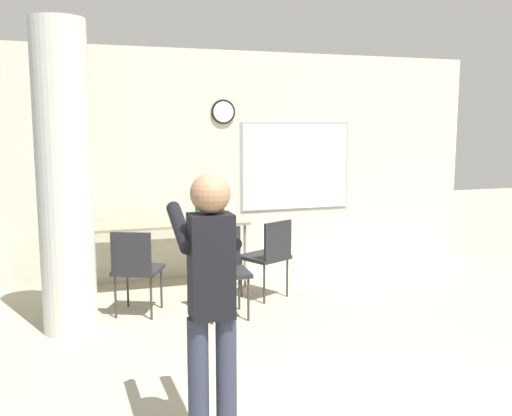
# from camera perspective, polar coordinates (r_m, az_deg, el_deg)

# --- Properties ---
(wall_back) EXTENTS (8.00, 0.15, 2.80)m
(wall_back) POSITION_cam_1_polar(r_m,az_deg,el_deg) (7.13, -7.34, 4.30)
(wall_back) COLOR beige
(wall_back) RESTS_ON ground_plane
(support_pillar) EXTENTS (0.48, 0.48, 2.80)m
(support_pillar) POSITION_cam_1_polar(r_m,az_deg,el_deg) (5.38, -18.61, 2.67)
(support_pillar) COLOR silver
(support_pillar) RESTS_ON ground_plane
(folding_table) EXTENTS (1.88, 0.63, 0.78)m
(folding_table) POSITION_cam_1_polar(r_m,az_deg,el_deg) (6.67, -9.02, -1.86)
(folding_table) COLOR tan
(folding_table) RESTS_ON ground_plane
(bottle_on_table) EXTENTS (0.07, 0.07, 0.23)m
(bottle_on_table) POSITION_cam_1_polar(r_m,az_deg,el_deg) (6.68, -5.81, -0.55)
(bottle_on_table) COLOR #1E6B2D
(bottle_on_table) RESTS_ON folding_table
(chair_table_right) EXTENTS (0.59, 0.59, 0.87)m
(chair_table_right) POSITION_cam_1_polar(r_m,az_deg,el_deg) (6.23, 1.31, -4.48)
(chair_table_right) COLOR #232328
(chair_table_right) RESTS_ON ground_plane
(chair_table_front) EXTENTS (0.46, 0.46, 0.87)m
(chair_table_front) POSITION_cam_1_polar(r_m,az_deg,el_deg) (5.70, -3.19, -5.70)
(chair_table_front) COLOR #232328
(chair_table_front) RESTS_ON ground_plane
(chair_table_left) EXTENTS (0.58, 0.58, 0.87)m
(chair_table_left) POSITION_cam_1_polar(r_m,az_deg,el_deg) (5.78, -11.92, -5.66)
(chair_table_left) COLOR #232328
(chair_table_left) RESTS_ON ground_plane
(person_playing_front) EXTENTS (0.36, 0.65, 1.63)m
(person_playing_front) POSITION_cam_1_polar(r_m,az_deg,el_deg) (3.24, -4.59, -8.36)
(person_playing_front) COLOR #2D3347
(person_playing_front) RESTS_ON ground_plane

